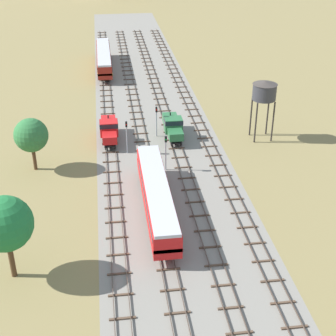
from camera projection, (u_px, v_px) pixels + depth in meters
name	position (u px, v px, depth m)	size (l,w,h in m)	color
ground_plane	(152.00, 117.00, 84.28)	(480.00, 480.00, 0.00)	olive
ballast_bed	(152.00, 117.00, 84.28)	(18.65, 176.00, 0.01)	gray
track_far_left	(108.00, 117.00, 84.23)	(2.40, 126.00, 0.29)	#47382D
track_left	(137.00, 115.00, 84.80)	(2.40, 126.00, 0.29)	#47382D
track_centre_left	(165.00, 114.00, 85.38)	(2.40, 126.00, 0.29)	#47382D
track_centre	(193.00, 112.00, 85.95)	(2.40, 126.00, 0.29)	#47382D
diesel_railcar_left_nearest	(157.00, 195.00, 57.18)	(2.96, 20.50, 3.80)	red
shunter_loco_centre_left_near	(173.00, 125.00, 76.25)	(2.74, 8.46, 3.10)	#286638
shunter_loco_far_left_mid	(109.00, 129.00, 75.22)	(2.74, 8.46, 3.10)	red
passenger_coach_far_left_midfar	(104.00, 57.00, 107.09)	(2.96, 22.00, 3.80)	maroon
water_tower	(264.00, 91.00, 73.38)	(3.70, 3.70, 9.20)	#2D2826
signal_post_nearest	(156.00, 117.00, 76.02)	(0.28, 0.47, 5.01)	gray
signal_post_near	(166.00, 148.00, 66.35)	(0.28, 0.47, 5.18)	gray
signal_post_mid	(127.00, 133.00, 70.86)	(0.28, 0.47, 5.10)	gray
lineside_tree_0	(5.00, 224.00, 45.93)	(5.33, 5.33, 8.81)	#4C331E
lineside_tree_1	(31.00, 135.00, 65.71)	(4.55, 4.55, 7.38)	#4C331E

